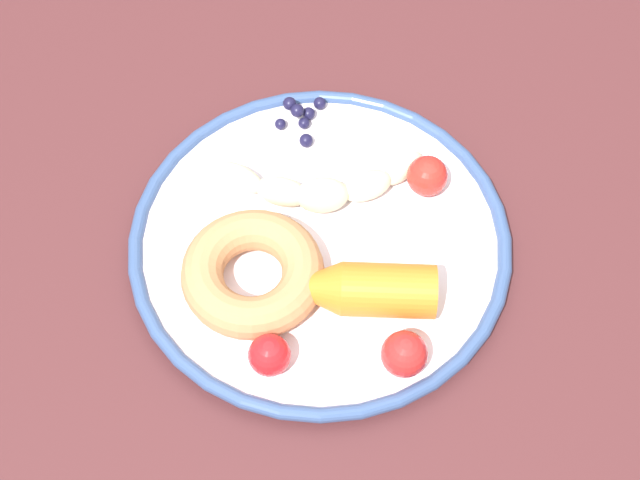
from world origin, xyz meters
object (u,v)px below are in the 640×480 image
Objects in this scene: banana at (323,185)px; blueberry_pile at (301,116)px; carrot_orange at (357,289)px; donut at (253,273)px; tomato_mid at (269,355)px; plate at (320,242)px; tomato_far at (427,176)px; dining_table at (295,261)px; tomato_near at (404,354)px.

banana is 0.08m from blueberry_pile.
carrot_orange is 2.37× the size of blueberry_pile.
blueberry_pile is at bearing -159.06° from donut.
carrot_orange is at bearing 47.46° from banana.
blueberry_pile is (-0.13, -0.14, -0.01)m from carrot_orange.
blueberry_pile is 1.63× the size of tomato_mid.
tomato_far is (-0.09, 0.05, 0.02)m from plate.
donut is (0.03, -0.08, -0.00)m from carrot_orange.
banana is at bearing -52.25° from tomato_far.
donut reaches higher than tomato_mid.
donut reaches higher than plate.
tomato_far reaches higher than dining_table.
blueberry_pile is 0.23m from tomato_mid.
blueberry_pile is 1.49× the size of tomato_near.
tomato_near is (0.09, 0.16, 0.14)m from dining_table.
carrot_orange is (0.03, 0.06, 0.02)m from plate.
carrot_orange is 1.11× the size of donut.
carrot_orange is 3.52× the size of tomato_near.
blueberry_pile reaches higher than plate.
plate is at bearing 58.56° from dining_table.
plate is at bearing -165.32° from tomato_mid.
plate is 2.78× the size of donut.
carrot_orange is at bearing -113.56° from tomato_near.
donut is (0.10, 0.00, 0.00)m from banana.
tomato_far is (-0.21, 0.02, 0.00)m from tomato_mid.
blueberry_pile is 1.53× the size of tomato_far.
dining_table is 6.49× the size of banana.
banana is 1.16× the size of carrot_orange.
blueberry_pile reaches higher than dining_table.
tomato_mid is (0.08, -0.03, -0.01)m from carrot_orange.
plate is at bearing 29.93° from banana.
tomato_far is at bearing 175.50° from tomato_mid.
plate is 0.07m from carrot_orange.
tomato_near reaches higher than banana.
donut reaches higher than dining_table.
carrot_orange reaches higher than dining_table.
carrot_orange reaches higher than tomato_near.
tomato_near is at bearing 66.44° from carrot_orange.
blueberry_pile is at bearing -152.63° from dining_table.
carrot_orange is at bearing 4.42° from tomato_far.
plate is 0.05m from banana.
plate is 0.12m from tomato_mid.
carrot_orange is 0.19m from blueberry_pile.
plate is 9.72× the size of tomato_mid.
dining_table is 0.14m from banana.
tomato_far is (-0.15, -0.07, -0.00)m from tomato_near.
tomato_near is at bearing 123.57° from tomato_mid.
tomato_mid is (0.21, 0.11, 0.01)m from blueberry_pile.
tomato_near reaches higher than plate.
dining_table is 29.02× the size of tomato_mid.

